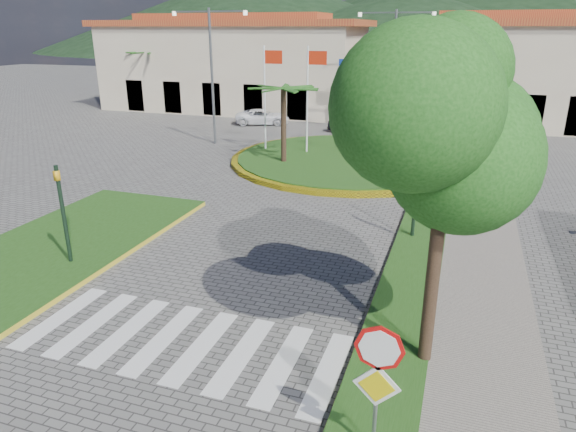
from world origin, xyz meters
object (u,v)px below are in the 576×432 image
(car_dark_b, at_px, (465,120))
(stop_sign, at_px, (378,373))
(roundabout_island, at_px, (348,159))
(white_van, at_px, (262,117))
(car_dark_a, at_px, (350,126))
(deciduous_tree, at_px, (449,128))

(car_dark_b, bearing_deg, stop_sign, 173.30)
(roundabout_island, bearing_deg, white_van, 132.84)
(car_dark_a, bearing_deg, car_dark_b, -40.10)
(car_dark_b, bearing_deg, car_dark_a, 118.69)
(roundabout_island, xyz_separation_m, car_dark_b, (5.86, 13.00, 0.38))
(stop_sign, bearing_deg, deciduous_tree, 78.82)
(stop_sign, relative_size, deciduous_tree, 0.39)
(roundabout_island, relative_size, car_dark_b, 3.80)
(deciduous_tree, xyz_separation_m, car_dark_a, (-7.13, 25.00, -4.64))
(stop_sign, distance_m, car_dark_a, 28.81)
(car_dark_b, bearing_deg, deciduous_tree, 174.27)
(white_van, bearing_deg, car_dark_a, -120.55)
(car_dark_a, distance_m, car_dark_b, 9.01)
(car_dark_a, xyz_separation_m, car_dark_b, (7.49, 5.00, 0.01))
(car_dark_a, bearing_deg, white_van, 95.14)
(stop_sign, height_order, deciduous_tree, deciduous_tree)
(deciduous_tree, bearing_deg, car_dark_b, 89.30)
(roundabout_island, bearing_deg, deciduous_tree, -72.09)
(roundabout_island, distance_m, white_van, 12.80)
(roundabout_island, xyz_separation_m, car_dark_a, (-1.63, 8.00, 0.37))
(roundabout_island, height_order, car_dark_a, roundabout_island)
(roundabout_island, relative_size, white_van, 3.12)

